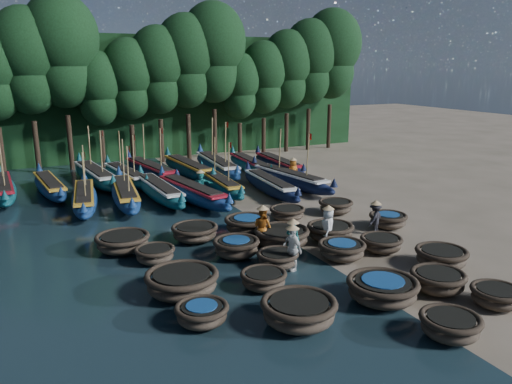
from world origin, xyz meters
name	(u,v)px	position (x,y,z in m)	size (l,w,h in m)	color
ground	(282,236)	(0.00, 0.00, 0.00)	(120.00, 120.00, 0.00)	gray
foliage_wall	(147,97)	(0.00, 23.50, 5.00)	(40.00, 3.00, 10.00)	black
coracle_3	(450,325)	(0.01, -9.87, 0.41)	(1.83, 1.83, 0.72)	brown
coracle_4	(496,296)	(2.87, -9.13, 0.38)	(1.68, 1.68, 0.66)	brown
coracle_5	(202,313)	(-6.10, -5.99, 0.38)	(1.67, 1.67, 0.65)	brown
coracle_6	(299,311)	(-3.50, -7.32, 0.48)	(2.34, 2.34, 0.84)	brown
coracle_7	(382,289)	(-0.24, -7.24, 0.47)	(2.40, 2.40, 0.81)	brown
coracle_8	(438,280)	(2.00, -7.48, 0.42)	(2.08, 2.08, 0.74)	brown
coracle_9	(441,257)	(3.77, -5.92, 0.43)	(2.33, 2.33, 0.75)	brown
coracle_10	(182,282)	(-6.01, -3.80, 0.48)	(2.62, 2.62, 0.85)	brown
coracle_11	(264,279)	(-3.28, -4.58, 0.36)	(1.66, 1.66, 0.63)	brown
coracle_12	(278,259)	(-1.94, -3.16, 0.37)	(1.65, 1.65, 0.65)	brown
coracle_13	(342,249)	(0.80, -3.54, 0.41)	(2.10, 2.10, 0.71)	brown
coracle_14	(381,243)	(2.78, -3.58, 0.38)	(1.98, 1.98, 0.66)	brown
coracle_15	(155,254)	(-6.07, -0.57, 0.37)	(1.82, 1.82, 0.64)	brown
coracle_16	(236,247)	(-2.94, -1.46, 0.45)	(1.92, 1.92, 0.77)	brown
coracle_17	(282,237)	(-0.71, -1.29, 0.48)	(2.38, 2.38, 0.84)	brown
coracle_18	(330,231)	(1.61, -1.55, 0.45)	(2.33, 2.33, 0.78)	brown
coracle_19	(388,220)	(5.16, -1.24, 0.41)	(2.16, 2.16, 0.70)	brown
coracle_20	(123,242)	(-6.96, 1.26, 0.42)	(2.65, 2.65, 0.74)	brown
coracle_21	(195,232)	(-3.80, 1.14, 0.41)	(2.50, 2.50, 0.73)	brown
coracle_22	(247,224)	(-1.29, 0.99, 0.46)	(2.40, 2.40, 0.80)	brown
coracle_23	(287,213)	(1.45, 2.02, 0.37)	(1.99, 1.99, 0.65)	brown
coracle_24	(336,206)	(4.26, 1.82, 0.41)	(2.07, 2.07, 0.72)	brown
long_boat_2	(84,198)	(-7.43, 8.97, 0.52)	(2.40, 7.70, 3.30)	navy
long_boat_3	(125,194)	(-5.23, 8.82, 0.56)	(2.37, 8.20, 3.50)	navy
long_boat_4	(159,190)	(-3.30, 8.74, 0.55)	(1.70, 8.14, 1.43)	#0D424D
long_boat_5	(192,192)	(-1.74, 7.42, 0.57)	(2.71, 8.43, 1.50)	navy
long_boat_6	(220,184)	(0.55, 8.88, 0.52)	(1.72, 7.70, 3.27)	#0D424D
long_boat_7	(270,185)	(3.14, 7.11, 0.53)	(1.94, 7.93, 1.40)	black
long_boat_8	(290,179)	(4.98, 7.88, 0.58)	(2.64, 8.49, 3.64)	black
long_boat_9	(3,188)	(-11.46, 13.29, 0.55)	(1.72, 8.18, 3.48)	#0D424D
long_boat_10	(50,186)	(-8.92, 12.85, 0.52)	(2.03, 7.68, 1.36)	navy
long_boat_11	(95,175)	(-6.02, 14.41, 0.59)	(2.38, 8.71, 3.72)	#0D424D
long_boat_12	(126,175)	(-4.15, 13.79, 0.53)	(2.37, 7.83, 3.35)	#0D424D
long_boat_13	(151,170)	(-2.30, 14.42, 0.58)	(2.75, 8.51, 3.65)	black
long_boat_14	(188,168)	(0.23, 13.88, 0.59)	(2.03, 8.78, 1.55)	#0D424D
long_boat_15	(217,165)	(2.36, 13.81, 0.62)	(2.26, 9.17, 3.90)	navy
long_boat_16	(250,165)	(4.80, 13.39, 0.54)	(1.94, 8.01, 1.41)	#0D424D
long_boat_17	(278,164)	(6.69, 12.49, 0.55)	(1.90, 8.15, 1.44)	black
fisherman_0	(328,226)	(1.10, -2.07, 0.93)	(0.91, 1.02, 1.96)	silver
fisherman_1	(293,237)	(-0.90, -2.52, 0.89)	(0.64, 0.68, 1.76)	#1A6F6A
fisherman_2	(263,226)	(-1.43, -0.87, 0.93)	(0.95, 1.05, 1.97)	#AC5B17
fisherman_3	(375,218)	(3.95, -1.73, 0.82)	(1.14, 0.93, 1.74)	black
fisherman_4	(292,247)	(-1.57, -3.61, 0.93)	(0.59, 1.08, 1.94)	silver
fisherman_5	(201,184)	(-0.92, 8.22, 0.82)	(1.51, 0.77, 1.76)	#1A6F6A
fisherman_6	(293,171)	(5.74, 8.79, 0.88)	(0.80, 0.52, 1.84)	#AC5B17
tree_3	(27,59)	(-9.10, 20.00, 8.00)	(4.92, 4.92, 11.60)	black
tree_4	(62,50)	(-6.80, 20.00, 8.67)	(5.34, 5.34, 12.58)	black
tree_5	(98,88)	(-4.50, 20.00, 5.97)	(3.68, 3.68, 8.68)	black
tree_6	(129,78)	(-2.20, 20.00, 6.65)	(4.09, 4.09, 9.65)	black
tree_7	(158,69)	(0.10, 20.00, 7.32)	(4.51, 4.51, 10.63)	black
tree_8	(186,60)	(2.40, 20.00, 8.00)	(4.92, 4.92, 11.60)	black
tree_9	(213,51)	(4.70, 20.00, 8.67)	(5.34, 5.34, 12.58)	black
tree_10	(239,85)	(7.00, 20.00, 5.97)	(3.68, 3.68, 8.68)	black
tree_11	(264,77)	(9.30, 20.00, 6.65)	(4.09, 4.09, 9.65)	black
tree_12	(287,68)	(11.60, 20.00, 7.32)	(4.51, 4.51, 10.63)	black
tree_13	(310,61)	(13.90, 20.00, 8.00)	(4.92, 4.92, 11.60)	black
tree_14	(332,53)	(16.20, 20.00, 8.67)	(5.34, 5.34, 12.58)	black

